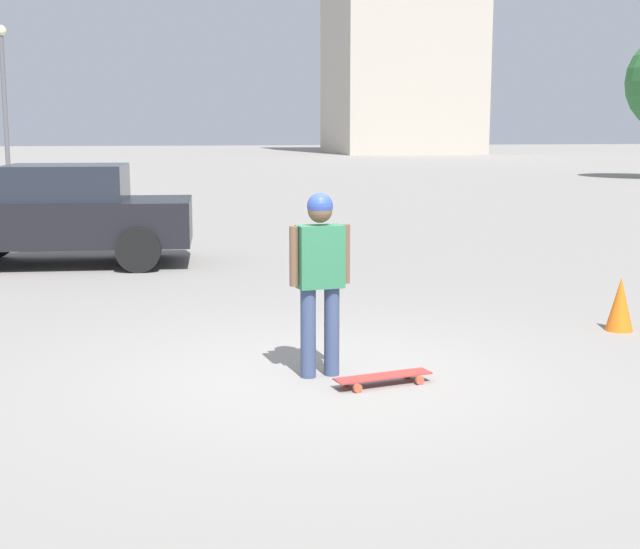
# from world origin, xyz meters

# --- Properties ---
(ground_plane) EXTENTS (220.00, 220.00, 0.00)m
(ground_plane) POSITION_xyz_m (0.00, 0.00, 0.00)
(ground_plane) COLOR gray
(person) EXTENTS (0.25, 0.53, 1.58)m
(person) POSITION_xyz_m (0.00, 0.00, 0.94)
(person) COLOR #38476B
(person) RESTS_ON ground_plane
(skateboard) EXTENTS (0.38, 0.87, 0.08)m
(skateboard) POSITION_xyz_m (0.38, 0.46, 0.07)
(skateboard) COLOR #A5332D
(skateboard) RESTS_ON ground_plane
(car_parked_near) EXTENTS (2.23, 4.14, 1.56)m
(car_parked_near) POSITION_xyz_m (-7.04, -2.69, 0.80)
(car_parked_near) COLOR black
(car_parked_near) RESTS_ON ground_plane
(traffic_cone) EXTENTS (0.29, 0.29, 0.57)m
(traffic_cone) POSITION_xyz_m (-1.10, 3.45, 0.29)
(traffic_cone) COLOR orange
(traffic_cone) RESTS_ON ground_plane
(lamp_post) EXTENTS (0.28, 0.28, 4.74)m
(lamp_post) POSITION_xyz_m (-17.31, -4.90, 2.84)
(lamp_post) COLOR #59595E
(lamp_post) RESTS_ON ground_plane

